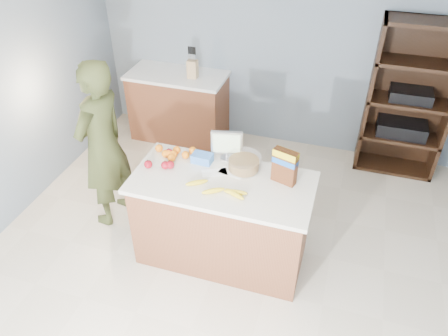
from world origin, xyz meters
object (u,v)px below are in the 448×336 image
(counter_peninsula, at_px, (222,223))
(cereal_box, at_px, (285,164))
(person, at_px, (103,146))
(shelving_unit, at_px, (408,102))
(tv, at_px, (227,144))

(counter_peninsula, height_order, cereal_box, cereal_box)
(counter_peninsula, distance_m, person, 1.37)
(shelving_unit, bearing_deg, counter_peninsula, -127.11)
(shelving_unit, relative_size, cereal_box, 5.76)
(counter_peninsula, bearing_deg, tv, 100.67)
(shelving_unit, distance_m, cereal_box, 2.19)
(shelving_unit, distance_m, person, 3.37)
(counter_peninsula, distance_m, cereal_box, 0.84)
(counter_peninsula, xyz_separation_m, cereal_box, (0.50, 0.14, 0.67))
(tv, height_order, cereal_box, cereal_box)
(shelving_unit, height_order, cereal_box, shelving_unit)
(counter_peninsula, bearing_deg, shelving_unit, 52.89)
(person, distance_m, cereal_box, 1.78)
(shelving_unit, bearing_deg, tv, -133.13)
(shelving_unit, bearing_deg, cereal_box, -118.98)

